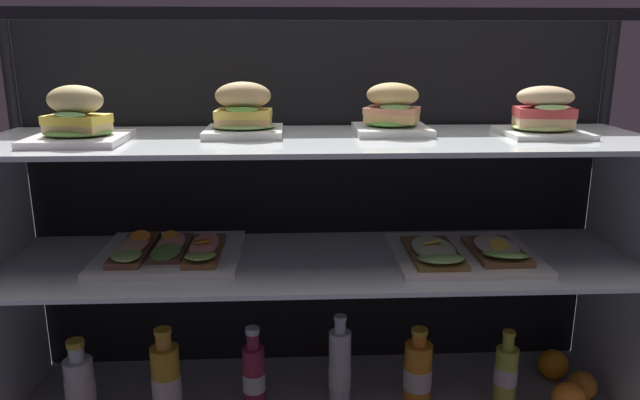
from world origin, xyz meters
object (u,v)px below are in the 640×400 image
Objects in this scene: plated_roll_sandwich_left_of_center at (77,121)px; orange_fruit_beside_bottles at (553,364)px; plated_roll_sandwich_mid_right at (244,114)px; juice_bottle_tucked_behind at (506,373)px; plated_roll_sandwich_center at (544,116)px; open_sandwich_tray_near_right_corner at (169,251)px; open_sandwich_tray_far_right at (465,253)px; juice_bottle_front_second at (166,379)px; plated_roll_sandwich_near_left_corner at (392,114)px; orange_fruit_near_left_post at (582,385)px; juice_bottle_back_right at (80,384)px; juice_bottle_front_middle at (418,371)px; orange_fruit_rolled_forward at (569,399)px; juice_bottle_front_fourth at (254,373)px; juice_bottle_back_center at (340,366)px.

orange_fruit_beside_bottles is at bearing 6.17° from plated_roll_sandwich_left_of_center.
juice_bottle_tucked_behind is (0.65, -0.06, -0.65)m from plated_roll_sandwich_mid_right.
plated_roll_sandwich_center reaches higher than open_sandwich_tray_near_right_corner.
open_sandwich_tray_far_right is at bearing -6.10° from plated_roll_sandwich_mid_right.
juice_bottle_tucked_behind is 2.41× the size of orange_fruit_beside_bottles.
juice_bottle_front_second is at bearing -174.34° from orange_fruit_beside_bottles.
plated_roll_sandwich_near_left_corner is at bearing 172.62° from plated_roll_sandwich_center.
juice_bottle_back_right is at bearing 179.79° from orange_fruit_near_left_post.
plated_roll_sandwich_near_left_corner is at bearing 3.04° from open_sandwich_tray_near_right_corner.
plated_roll_sandwich_near_left_corner is 0.51× the size of open_sandwich_tray_far_right.
juice_bottle_front_second reaches higher than juice_bottle_front_middle.
plated_roll_sandwich_near_left_corner is 0.83m from orange_fruit_rolled_forward.
plated_roll_sandwich_left_of_center is 2.42× the size of orange_fruit_rolled_forward.
juice_bottle_front_fourth is at bearing 177.39° from juice_bottle_tucked_behind.
orange_fruit_near_left_post is (1.04, -0.04, -0.37)m from open_sandwich_tray_near_right_corner.
juice_bottle_front_second is 0.64m from juice_bottle_front_middle.
plated_roll_sandwich_mid_right reaches higher than juice_bottle_back_right.
juice_bottle_back_right is 2.38× the size of orange_fruit_rolled_forward.
juice_bottle_front_fourth is at bearing -4.89° from open_sandwich_tray_near_right_corner.
plated_roll_sandwich_near_left_corner is at bearing 158.67° from open_sandwich_tray_far_right.
plated_roll_sandwich_center is at bearing 7.71° from open_sandwich_tray_far_right.
orange_fruit_rolled_forward is at bearing -13.18° from juice_bottle_front_middle.
plated_roll_sandwich_near_left_corner is 0.51× the size of open_sandwich_tray_near_right_corner.
plated_roll_sandwich_near_left_corner reaches higher than juice_bottle_front_second.
juice_bottle_front_second is 0.22m from juice_bottle_front_fourth.
open_sandwich_tray_near_right_corner reaches higher than juice_bottle_back_right.
plated_roll_sandwich_near_left_corner is 2.38× the size of orange_fruit_near_left_post.
juice_bottle_back_right is (-1.12, -0.02, -0.65)m from plated_roll_sandwich_center.
open_sandwich_tray_near_right_corner is at bearing 9.48° from juice_bottle_back_right.
juice_bottle_tucked_behind is at bearing -3.14° from open_sandwich_tray_near_right_corner.
plated_roll_sandwich_left_of_center is 1.02× the size of juice_bottle_back_right.
juice_bottle_back_center is at bearing 177.45° from orange_fruit_near_left_post.
plated_roll_sandwich_mid_right is at bearing 173.90° from open_sandwich_tray_far_right.
juice_bottle_front_second is 1.00m from orange_fruit_rolled_forward.
plated_roll_sandwich_center is 0.83× the size of juice_bottle_front_second.
juice_bottle_back_center is 1.19× the size of juice_bottle_tucked_behind.
plated_roll_sandwich_near_left_corner is at bearing 7.52° from juice_bottle_front_fourth.
plated_roll_sandwich_near_left_corner is 0.38m from open_sandwich_tray_far_right.
plated_roll_sandwich_near_left_corner reaches higher than orange_fruit_beside_bottles.
juice_bottle_back_right is 2.65× the size of orange_fruit_near_left_post.
juice_bottle_front_fourth is 0.64m from juice_bottle_tucked_behind.
orange_fruit_near_left_post is at bearing -0.67° from open_sandwich_tray_far_right.
plated_roll_sandwich_mid_right is 0.92× the size of juice_bottle_back_right.
orange_fruit_rolled_forward is at bearing -136.00° from orange_fruit_near_left_post.
open_sandwich_tray_far_right is 1.74× the size of juice_bottle_front_middle.
plated_roll_sandwich_near_left_corner is at bearing 171.87° from orange_fruit_near_left_post.
plated_roll_sandwich_mid_right is 1.06m from orange_fruit_rolled_forward.
orange_fruit_rolled_forward is (0.56, -0.09, -0.05)m from juice_bottle_back_center.
juice_bottle_tucked_behind is at bearing -0.37° from juice_bottle_back_right.
open_sandwich_tray_far_right is 0.61m from juice_bottle_front_fourth.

